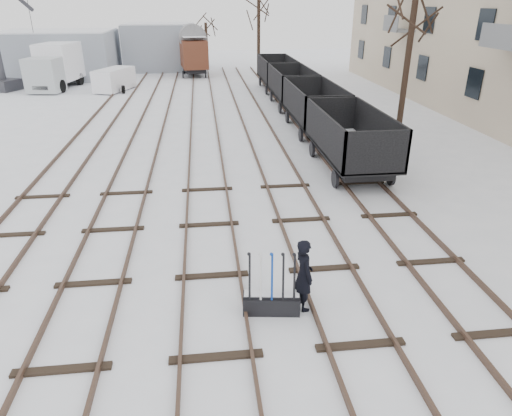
{
  "coord_description": "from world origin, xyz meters",
  "views": [
    {
      "loc": [
        -0.04,
        -10.15,
        6.58
      ],
      "look_at": [
        1.34,
        1.54,
        1.2
      ],
      "focal_mm": 32.0,
      "sensor_mm": 36.0,
      "label": 1
    }
  ],
  "objects_px": {
    "worker": "(304,275)",
    "panel_van": "(114,79)",
    "ground_frame": "(271,301)",
    "freight_wagon_a": "(349,148)",
    "lorry": "(59,65)",
    "box_van_wagon": "(193,53)"
  },
  "relations": [
    {
      "from": "ground_frame",
      "to": "freight_wagon_a",
      "type": "relative_size",
      "value": 0.25
    },
    {
      "from": "freight_wagon_a",
      "to": "lorry",
      "type": "distance_m",
      "value": 28.49
    },
    {
      "from": "freight_wagon_a",
      "to": "panel_van",
      "type": "xyz_separation_m",
      "value": [
        -12.82,
        20.17,
        -0.05
      ]
    },
    {
      "from": "box_van_wagon",
      "to": "lorry",
      "type": "xyz_separation_m",
      "value": [
        -10.87,
        -5.2,
        -0.32
      ]
    },
    {
      "from": "worker",
      "to": "freight_wagon_a",
      "type": "relative_size",
      "value": 0.29
    },
    {
      "from": "ground_frame",
      "to": "panel_van",
      "type": "relative_size",
      "value": 0.35
    },
    {
      "from": "ground_frame",
      "to": "box_van_wagon",
      "type": "distance_m",
      "value": 37.06
    },
    {
      "from": "ground_frame",
      "to": "worker",
      "type": "distance_m",
      "value": 0.97
    },
    {
      "from": "box_van_wagon",
      "to": "ground_frame",
      "type": "bearing_deg",
      "value": -93.39
    },
    {
      "from": "worker",
      "to": "panel_van",
      "type": "distance_m",
      "value": 30.67
    },
    {
      "from": "ground_frame",
      "to": "lorry",
      "type": "bearing_deg",
      "value": 119.86
    },
    {
      "from": "freight_wagon_a",
      "to": "box_van_wagon",
      "type": "xyz_separation_m",
      "value": [
        -6.62,
        27.68,
        1.15
      ]
    },
    {
      "from": "ground_frame",
      "to": "lorry",
      "type": "height_order",
      "value": "lorry"
    },
    {
      "from": "ground_frame",
      "to": "freight_wagon_a",
      "type": "bearing_deg",
      "value": 71.17
    },
    {
      "from": "worker",
      "to": "freight_wagon_a",
      "type": "height_order",
      "value": "freight_wagon_a"
    },
    {
      "from": "lorry",
      "to": "panel_van",
      "type": "xyz_separation_m",
      "value": [
        4.67,
        -2.31,
        -0.88
      ]
    },
    {
      "from": "lorry",
      "to": "panel_van",
      "type": "bearing_deg",
      "value": -17.04
    },
    {
      "from": "worker",
      "to": "lorry",
      "type": "bearing_deg",
      "value": 11.59
    },
    {
      "from": "freight_wagon_a",
      "to": "panel_van",
      "type": "height_order",
      "value": "freight_wagon_a"
    },
    {
      "from": "box_van_wagon",
      "to": "freight_wagon_a",
      "type": "bearing_deg",
      "value": -82.96
    },
    {
      "from": "worker",
      "to": "panel_van",
      "type": "bearing_deg",
      "value": 5.26
    },
    {
      "from": "freight_wagon_a",
      "to": "ground_frame",
      "type": "bearing_deg",
      "value": -116.72
    }
  ]
}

